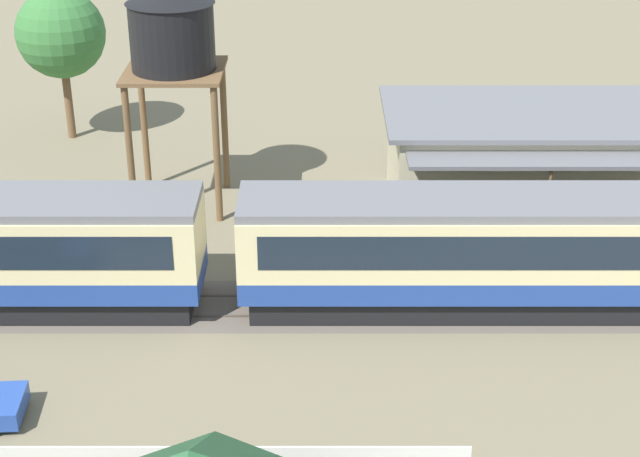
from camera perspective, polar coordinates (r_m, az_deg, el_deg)
The scene contains 6 objects.
ground_plane at distance 34.33m, azimuth 4.07°, elevation -4.58°, with size 600.00×600.00×0.00m, color #7A7056.
passenger_train at distance 33.81m, azimuth 11.06°, elevation -1.10°, with size 56.25×3.18×4.15m.
railway_track at distance 34.44m, azimuth 5.31°, elevation -4.51°, with size 110.35×3.60×0.04m.
station_building at distance 41.62m, azimuth 11.95°, elevation 3.92°, with size 11.86×8.13×4.33m.
water_tower at distance 40.09m, azimuth -8.48°, elevation 10.95°, with size 3.98×3.98×9.10m.
yard_tree_0 at distance 49.52m, azimuth -14.74°, elevation 10.90°, with size 4.29×4.29×7.44m.
Camera 1 is at (-2.37, -29.52, 17.36)m, focal length 55.00 mm.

